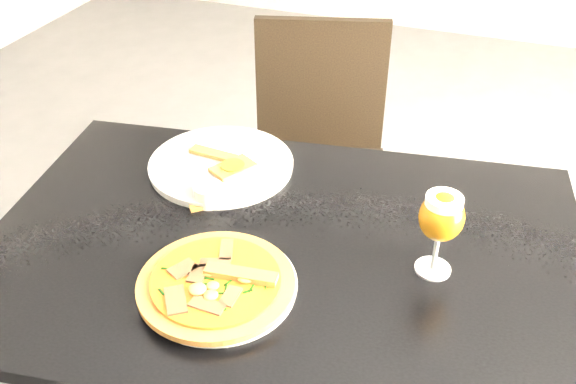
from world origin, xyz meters
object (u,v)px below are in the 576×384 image
at_px(beer_glass, 442,218).
at_px(chair_far, 318,161).
at_px(dining_table, 283,277).
at_px(pizza, 217,282).

bearing_deg(beer_glass, chair_far, 123.41).
height_order(dining_table, beer_glass, beer_glass).
xyz_separation_m(dining_table, pizza, (-0.06, -0.17, 0.11)).
bearing_deg(beer_glass, dining_table, -174.55).
relative_size(dining_table, pizza, 4.54).
bearing_deg(pizza, beer_glass, 28.66).
xyz_separation_m(dining_table, beer_glass, (0.30, 0.03, 0.22)).
bearing_deg(pizza, dining_table, 69.05).
bearing_deg(beer_glass, pizza, -151.34).
bearing_deg(dining_table, beer_glass, -2.99).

